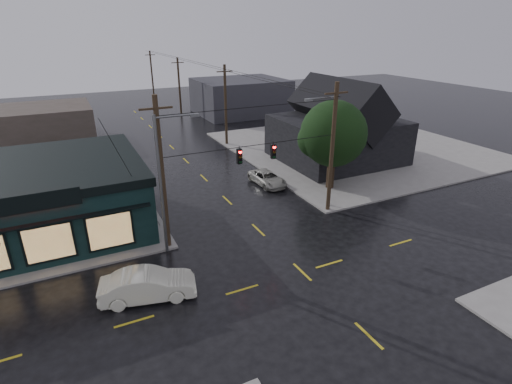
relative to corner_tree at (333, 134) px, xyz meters
name	(u,v)px	position (x,y,z in m)	size (l,w,h in m)	color
ground_plane	(302,272)	(-9.44, -10.33, -5.12)	(160.00, 160.00, 0.00)	black
sidewalk_ne	(353,147)	(10.56, 9.67, -5.04)	(28.00, 28.00, 0.15)	slate
pizza_shop	(22,200)	(-24.44, 2.61, -2.56)	(16.30, 12.34, 4.90)	black
ne_building	(338,120)	(5.56, 6.67, -0.65)	(12.60, 11.60, 8.75)	black
corner_tree	(333,134)	(0.00, 0.00, 0.00)	(5.82, 5.82, 7.91)	black
utility_pole_nw	(169,247)	(-15.94, -3.83, -5.12)	(2.00, 0.32, 10.15)	black
utility_pole_ne	(327,211)	(-2.94, -3.83, -5.12)	(2.00, 0.32, 10.15)	black
utility_pole_far_a	(227,145)	(-2.94, 17.67, -5.12)	(2.00, 0.32, 9.65)	black
utility_pole_far_b	(181,115)	(-2.94, 37.67, -5.12)	(2.00, 0.32, 9.15)	black
utility_pole_far_c	(154,97)	(-2.94, 57.67, -5.12)	(2.00, 0.32, 9.15)	black
span_signal_assembly	(257,153)	(-9.35, -3.83, 0.58)	(13.00, 0.48, 1.23)	black
streetlight_nw	(167,253)	(-16.24, -4.53, -5.12)	(5.40, 0.30, 9.15)	slate
streetlight_ne	(327,206)	(-2.44, -3.13, -5.12)	(5.40, 0.30, 9.15)	slate
bg_building_west	(42,124)	(-23.44, 29.67, -2.92)	(12.00, 10.00, 4.40)	#372F28
bg_building_east	(240,96)	(6.56, 34.67, -2.32)	(14.00, 12.00, 5.60)	#2D2C32
sedan_cream	(148,285)	(-18.34, -8.76, -4.28)	(1.78, 5.10, 1.68)	#EBEBCF
suv_silver	(267,178)	(-4.68, 3.36, -4.49)	(2.09, 4.54, 1.26)	#99978D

